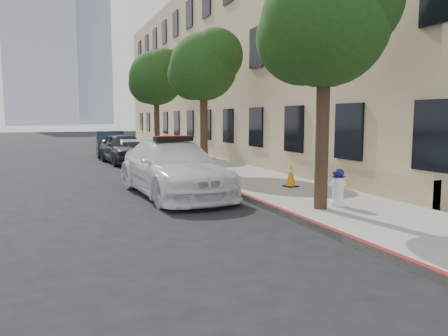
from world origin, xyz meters
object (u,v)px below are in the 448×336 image
at_px(parked_car_far, 110,144).
at_px(parked_car_mid, 124,148).
at_px(fire_hydrant, 338,188).
at_px(traffic_cone, 291,175).
at_px(police_car, 174,168).

bearing_deg(parked_car_far, parked_car_mid, -84.52).
bearing_deg(parked_car_far, fire_hydrant, -76.07).
bearing_deg(traffic_cone, fire_hydrant, -98.56).
bearing_deg(police_car, traffic_cone, -17.36).
height_order(parked_car_mid, fire_hydrant, parked_car_mid).
distance_m(fire_hydrant, traffic_cone, 2.90).
height_order(police_car, parked_car_far, police_car).
relative_size(police_car, traffic_cone, 7.71).
distance_m(parked_car_far, traffic_cone, 14.53).
xyz_separation_m(parked_car_far, fire_hydrant, (2.99, -16.99, -0.13)).
bearing_deg(parked_car_far, traffic_cone, -72.44).
bearing_deg(fire_hydrant, traffic_cone, 89.60).
distance_m(police_car, traffic_cone, 3.47).
xyz_separation_m(parked_car_mid, fire_hydrant, (2.88, -12.92, -0.15)).
distance_m(parked_car_far, fire_hydrant, 17.25).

